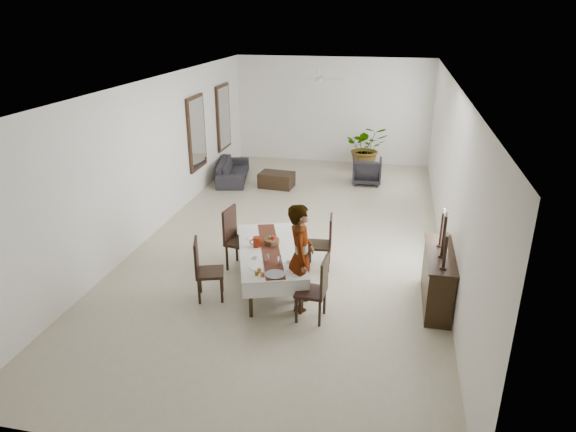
{
  "coord_description": "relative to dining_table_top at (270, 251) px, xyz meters",
  "views": [
    {
      "loc": [
        1.93,
        -9.81,
        4.46
      ],
      "look_at": [
        0.17,
        -1.48,
        1.05
      ],
      "focal_mm": 32.0,
      "sensor_mm": 36.0,
      "label": 1
    }
  ],
  "objects": [
    {
      "name": "mirror_glass_far",
      "position": [
        -2.92,
        6.42,
        0.96
      ],
      "size": [
        0.01,
        0.9,
        1.7
      ],
      "primitive_type": "cube",
      "color": "silver",
      "rests_on": "mirror_frame_far"
    },
    {
      "name": "tablecloth_drape_near",
      "position": [
        0.36,
        -1.08,
        -0.1
      ],
      "size": [
        0.99,
        0.33,
        0.26
      ],
      "primitive_type": "cube",
      "rotation": [
        0.0,
        0.0,
        0.32
      ],
      "color": "white",
      "rests_on": "dining_table_top"
    },
    {
      "name": "plate_far_left",
      "position": [
        -0.42,
        0.37,
        0.04
      ],
      "size": [
        0.21,
        0.21,
        0.01
      ],
      "primitive_type": "cylinder",
      "color": "white",
      "rests_on": "tablecloth_top"
    },
    {
      "name": "sofa",
      "position": [
        -2.46,
        5.58,
        -0.36
      ],
      "size": [
        1.13,
        2.05,
        0.57
      ],
      "primitive_type": "imported",
      "rotation": [
        0.0,
        0.0,
        1.77
      ],
      "color": "#2C292E",
      "rests_on": "floor"
    },
    {
      "name": "saucer_left",
      "position": [
        -0.15,
        -0.38,
        0.04
      ],
      "size": [
        0.13,
        0.13,
        0.01
      ],
      "primitive_type": "cylinder",
      "color": "silver",
      "rests_on": "tablecloth_top"
    },
    {
      "name": "table_leg_fr",
      "position": [
        0.68,
        -0.83,
        -0.33
      ],
      "size": [
        0.08,
        0.08,
        0.62
      ],
      "primitive_type": "cylinder",
      "rotation": [
        0.0,
        0.0,
        0.32
      ],
      "color": "black",
      "rests_on": "floor"
    },
    {
      "name": "tablecloth_drape_right",
      "position": [
        0.49,
        0.16,
        -0.1
      ],
      "size": [
        0.72,
        2.16,
        0.26
      ],
      "primitive_type": "cube",
      "rotation": [
        0.0,
        0.0,
        0.32
      ],
      "color": "silver",
      "rests_on": "dining_table_top"
    },
    {
      "name": "chair_left_far_seat",
      "position": [
        -0.68,
        0.51,
        -0.13
      ],
      "size": [
        0.56,
        0.56,
        0.06
      ],
      "primitive_type": "cube",
      "rotation": [
        0.0,
        0.0,
        -1.74
      ],
      "color": "black",
      "rests_on": "chair_left_far_leg_fl"
    },
    {
      "name": "candlestick_far_candle",
      "position": [
        2.79,
        0.16,
        0.9
      ],
      "size": [
        0.04,
        0.04,
        0.08
      ],
      "primitive_type": "cylinder",
      "color": "white",
      "rests_on": "candlestick_far_shaft"
    },
    {
      "name": "dining_table_top",
      "position": [
        0.0,
        0.0,
        0.0
      ],
      "size": [
        1.5,
        2.29,
        0.04
      ],
      "primitive_type": "cube",
      "rotation": [
        0.0,
        0.0,
        0.32
      ],
      "color": "black",
      "rests_on": "table_leg_fl"
    },
    {
      "name": "chair_right_near_leg_bl",
      "position": [
        0.67,
        -1.09,
        -0.42
      ],
      "size": [
        0.05,
        0.05,
        0.44
      ],
      "primitive_type": "cylinder",
      "rotation": [
        0.0,
        0.0,
        -0.06
      ],
      "color": "black",
      "rests_on": "floor"
    },
    {
      "name": "chair_left_near_seat",
      "position": [
        -0.86,
        -0.65,
        -0.17
      ],
      "size": [
        0.56,
        0.56,
        0.05
      ],
      "primitive_type": "cube",
      "rotation": [
        0.0,
        0.0,
        -1.25
      ],
      "color": "black",
      "rests_on": "chair_left_near_leg_fl"
    },
    {
      "name": "table_leg_br",
      "position": [
        0.05,
        1.08,
        -0.33
      ],
      "size": [
        0.08,
        0.08,
        0.62
      ],
      "primitive_type": "cylinder",
      "rotation": [
        0.0,
        0.0,
        0.32
      ],
      "color": "black",
      "rests_on": "floor"
    },
    {
      "name": "bread_near_right",
      "position": [
        0.53,
        -0.66,
        0.06
      ],
      "size": [
        0.08,
        0.08,
        0.08
      ],
      "primitive_type": "sphere",
      "color": "tan",
      "rests_on": "plate_near_right"
    },
    {
      "name": "wall_right",
      "position": [
        3.01,
        2.12,
        0.96
      ],
      "size": [
        0.02,
        12.0,
        3.2
      ],
      "primitive_type": "cube",
      "color": "white",
      "rests_on": "floor"
    },
    {
      "name": "candlestick_near_candle",
      "position": [
        2.79,
        -0.63,
        0.85
      ],
      "size": [
        0.04,
        0.04,
        0.08
      ],
      "primitive_type": "cylinder",
      "color": "white",
      "rests_on": "candlestick_near_shaft"
    },
    {
      "name": "fan_hub",
      "position": [
        0.01,
        5.12,
        2.26
      ],
      "size": [
        0.16,
        0.16,
        0.08
      ],
      "primitive_type": "cylinder",
      "color": "silver",
      "rests_on": "fan_rod"
    },
    {
      "name": "mirror_frame_near",
      "position": [
        -2.95,
        4.32,
        0.96
      ],
      "size": [
        0.06,
        1.05,
        1.85
      ],
      "primitive_type": "cube",
      "color": "black",
      "rests_on": "wall_left"
    },
    {
      "name": "wall_front",
      "position": [
        0.01,
        -3.88,
        0.96
      ],
      "size": [
        6.0,
        0.02,
        3.2
      ],
      "primitive_type": "cube",
      "color": "white",
      "rests_on": "floor"
    },
    {
      "name": "chair_right_near_leg_br",
      "position": [
        0.69,
        -0.73,
        -0.42
      ],
      "size": [
        0.05,
        0.05,
        0.44
      ],
      "primitive_type": "cylinder",
      "rotation": [
        0.0,
        0.0,
        -0.06
      ],
      "color": "black",
      "rests_on": "floor"
    },
    {
      "name": "wall_back",
      "position": [
        0.01,
        8.12,
        0.96
      ],
      "size": [
        6.0,
        0.02,
        3.2
      ],
      "primitive_type": "cube",
      "color": "white",
      "rests_on": "floor"
    },
    {
      "name": "wall_left",
      "position": [
        -2.99,
        2.12,
        0.96
      ],
      "size": [
        0.02,
        12.0,
        3.2
      ],
      "primitive_type": "cube",
      "color": "white",
      "rests_on": "floor"
    },
    {
      "name": "tablecloth_top",
      "position": [
        0.0,
        0.0,
        0.03
      ],
      "size": [
        1.7,
        2.49,
        0.01
      ],
      "primitive_type": "cube",
      "rotation": [
        0.0,
        0.0,
        0.32
      ],
      "color": "silver",
      "rests_on": "dining_table_top"
    },
    {
      "name": "table_leg_fl",
      "position": [
        -0.05,
        -1.08,
        -0.33
      ],
      "size": [
        0.08,
        0.08,
        0.62
      ],
      "primitive_type": "cylinder",
      "rotation": [
        0.0,
        0.0,
        0.32
      ],
      "color": "black",
      "rests_on": "floor"
    },
    {
      "name": "chair_right_near_leg_fr",
      "position": [
        1.06,
        -0.75,
        -0.42
      ],
      "size": [
        0.05,
        0.05,
        0.44
      ],
      "primitive_type": "cylinder",
      "rotation": [
        0.0,
        0.0,
        -0.06
      ],
      "color": "black",
      "rests_on": "floor"
    },
    {
      "name": "mirror_frame_far",
      "position": [
        -2.95,
        6.42,
        0.96
      ],
      "size": [
        0.06,
        1.05,
        1.85
      ],
      "primitive_type": "cube",
      "color": "black",
      "rests_on": "wall_left"
    },
    {
      "name": "chair_right_far_leg_fr",
      "position": [
        0.9,
        0.99,
        -0.43
      ],
      "size": [
        0.05,
        0.05,
        0.43
      ],
      "primitive_type": "cylinder",
      "rotation": [
        0.0,
        0.0,
        0.09
      ],
      "color": "black",
      "rests_on": "floor"
    },
    {
      "name": "chair_right_far_leg_bl",
      "position": [
        0.57,
        0.61,
        -0.43
      ],
      "size": [
        0.05,
        0.05,
        0.43
      ],
      "primitive_type": "cylinder",
      "rotation": [
        0.0,
        0.0,
        0.09
      ],
      "color": "black",
      "rests_on": "floor"
    },
    {
      "name": "candlestick_near_shaft",
      "position": [
        2.79,
        -0.63,
        0.56
      ],
      "size": [
        0.05,
        0.05,
        0.5
      ],
      "primitive_type": "cylinder",
      "color": "black",
      "rests_on": "candlestick_near_base"
    },
    {
      "name": "ceiling",
      "position": [
        0.01,
        2.12,
        2.56
      ],
      "size": [
        6.0,
        12.0,
        0.02
      ],
      "primitive_type": "cube",
      "color": "white",
      "rests_on": "wall_back"
    },
    {
      "name": "red_pitcher",
      "position": [
        -0.25,
        0.06,
        0.12
      ],
      "size": [
        0.17,
        0.17,
        0.18
      ],
      "primitive_type": "cylinder",
      "rotation": [
        0.0,
        0.0,
        0.32
      ],
      "color": "maroon",
      "rests_on": "tablecloth_top"
    },
    {
      "name": "woman",
      "position": [
        0.64,
        -0.59,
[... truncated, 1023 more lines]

